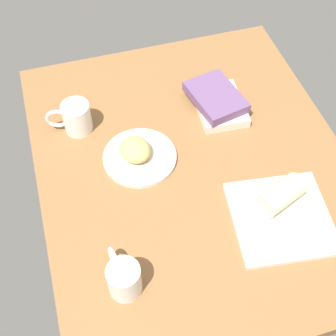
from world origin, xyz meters
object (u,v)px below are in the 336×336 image
object	(u,v)px
round_plate	(140,157)
second_mug	(123,278)
coffee_mug	(76,117)
square_plate	(281,218)
book_stack	(218,101)
sauce_cup	(285,234)
breakfast_wrap	(281,195)
scone_pastry	(135,149)

from	to	relation	value
round_plate	second_mug	size ratio (longest dim) A/B	1.64
second_mug	coffee_mug	bearing A→B (deg)	2.30
square_plate	book_stack	size ratio (longest dim) A/B	1.19
sauce_cup	breakfast_wrap	distance (cm)	10.69
second_mug	round_plate	bearing A→B (deg)	-19.62
sauce_cup	coffee_mug	distance (cm)	69.66
round_plate	coffee_mug	world-z (taller)	coffee_mug
sauce_cup	coffee_mug	bearing A→B (deg)	40.15
scone_pastry	breakfast_wrap	distance (cm)	42.84
breakfast_wrap	scone_pastry	bearing A→B (deg)	29.24
book_stack	scone_pastry	bearing A→B (deg)	112.53
square_plate	coffee_mug	bearing A→B (deg)	44.32
breakfast_wrap	sauce_cup	bearing A→B (deg)	141.63
coffee_mug	breakfast_wrap	bearing A→B (deg)	-132.08
book_stack	sauce_cup	bearing A→B (deg)	-179.30
scone_pastry	coffee_mug	bearing A→B (deg)	41.22
round_plate	second_mug	xyz separation A→B (cm)	(-37.28, 13.29, 4.21)
round_plate	breakfast_wrap	distance (cm)	41.87
book_stack	coffee_mug	xyz separation A→B (cm)	(4.00, 44.29, 1.97)
coffee_mug	book_stack	bearing A→B (deg)	-95.17
round_plate	sauce_cup	xyz separation A→B (cm)	(-36.26, -29.42, 2.05)
sauce_cup	second_mug	xyz separation A→B (cm)	(-1.02, 42.72, 2.16)
square_plate	breakfast_wrap	size ratio (longest dim) A/B	2.06
round_plate	scone_pastry	xyz separation A→B (cm)	(0.53, 1.09, 3.41)
round_plate	sauce_cup	world-z (taller)	sauce_cup
square_plate	sauce_cup	distance (cm)	6.13
scone_pastry	coffee_mug	distance (cm)	21.84
breakfast_wrap	second_mug	world-z (taller)	second_mug
round_plate	coffee_mug	distance (cm)	23.36
scone_pastry	sauce_cup	distance (cm)	47.82
breakfast_wrap	book_stack	bearing A→B (deg)	-16.93
scone_pastry	second_mug	distance (cm)	39.75
sauce_cup	breakfast_wrap	bearing A→B (deg)	-16.28
sauce_cup	second_mug	bearing A→B (deg)	91.37
square_plate	coffee_mug	size ratio (longest dim) A/B	1.89
round_plate	book_stack	world-z (taller)	book_stack
round_plate	breakfast_wrap	world-z (taller)	breakfast_wrap
coffee_mug	square_plate	bearing A→B (deg)	-135.68
square_plate	book_stack	world-z (taller)	book_stack
scone_pastry	sauce_cup	xyz separation A→B (cm)	(-36.80, -30.51, -1.35)
sauce_cup	second_mug	world-z (taller)	second_mug
breakfast_wrap	round_plate	bearing A→B (deg)	28.88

